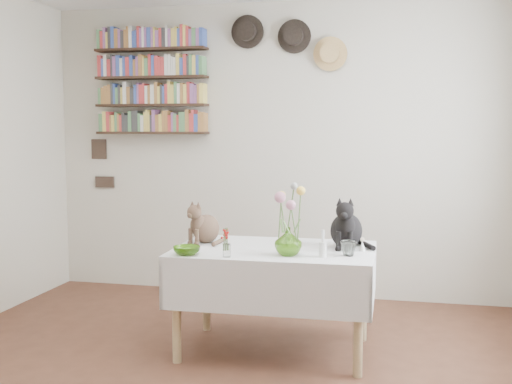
% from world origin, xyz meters
% --- Properties ---
extents(room, '(4.08, 4.58, 2.58)m').
position_xyz_m(room, '(0.00, 0.00, 1.25)').
color(room, brown).
rests_on(room, ground).
extents(dining_table, '(1.28, 0.84, 0.68)m').
position_xyz_m(dining_table, '(0.26, 0.83, 0.51)').
color(dining_table, white).
rests_on(dining_table, room).
extents(tabby_cat, '(0.29, 0.31, 0.29)m').
position_xyz_m(tabby_cat, '(-0.23, 0.94, 0.82)').
color(tabby_cat, brown).
rests_on(tabby_cat, dining_table).
extents(black_cat, '(0.23, 0.29, 0.34)m').
position_xyz_m(black_cat, '(0.71, 0.97, 0.85)').
color(black_cat, black).
rests_on(black_cat, dining_table).
extents(flower_vase, '(0.20, 0.20, 0.17)m').
position_xyz_m(flower_vase, '(0.39, 0.63, 0.77)').
color(flower_vase, '#83BE3B').
rests_on(flower_vase, dining_table).
extents(green_bowl, '(0.20, 0.20, 0.05)m').
position_xyz_m(green_bowl, '(-0.22, 0.51, 0.70)').
color(green_bowl, '#83BE3B').
rests_on(green_bowl, dining_table).
extents(drinking_glass, '(0.12, 0.12, 0.09)m').
position_xyz_m(drinking_glass, '(0.74, 0.69, 0.73)').
color(drinking_glass, white).
rests_on(drinking_glass, dining_table).
extents(candlestick, '(0.05, 0.05, 0.17)m').
position_xyz_m(candlestick, '(0.60, 0.62, 0.73)').
color(candlestick, white).
rests_on(candlestick, dining_table).
extents(berry_jar, '(0.05, 0.05, 0.20)m').
position_xyz_m(berry_jar, '(0.04, 0.50, 0.77)').
color(berry_jar, white).
rests_on(berry_jar, dining_table).
extents(porcelain_figurine, '(0.05, 0.05, 0.09)m').
position_xyz_m(porcelain_figurine, '(0.82, 0.86, 0.72)').
color(porcelain_figurine, white).
rests_on(porcelain_figurine, dining_table).
extents(flower_bouquet, '(0.17, 0.12, 0.39)m').
position_xyz_m(flower_bouquet, '(0.39, 0.64, 1.02)').
color(flower_bouquet, '#4C7233').
rests_on(flower_bouquet, flower_vase).
extents(bookshelf_unit, '(1.00, 0.16, 0.91)m').
position_xyz_m(bookshelf_unit, '(-1.10, 2.16, 1.84)').
color(bookshelf_unit, black).
rests_on(bookshelf_unit, room).
extents(wall_hats, '(0.98, 0.09, 0.48)m').
position_xyz_m(wall_hats, '(0.12, 2.19, 2.17)').
color(wall_hats, black).
rests_on(wall_hats, room).
extents(wall_art_plaques, '(0.21, 0.02, 0.44)m').
position_xyz_m(wall_art_plaques, '(-1.63, 2.23, 1.12)').
color(wall_art_plaques, '#38281E').
rests_on(wall_art_plaques, room).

